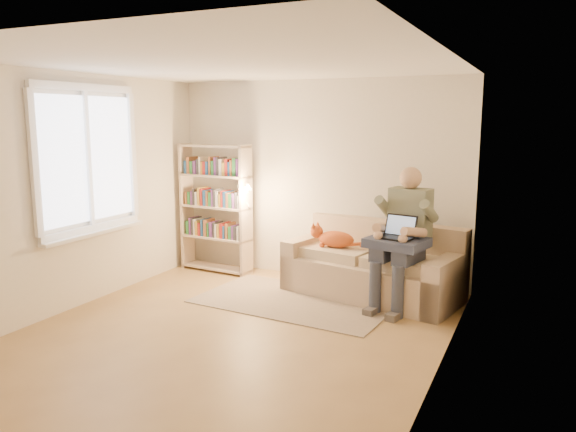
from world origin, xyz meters
The scene contains 14 objects.
floor centered at (0.00, 0.00, 0.00)m, with size 4.50×4.50×0.00m, color olive.
ceiling centered at (0.00, 0.00, 2.60)m, with size 4.00×4.50×0.02m, color white.
wall_left centered at (-2.00, 0.00, 1.30)m, with size 0.02×4.50×2.60m, color silver.
wall_right centered at (2.00, 0.00, 1.30)m, with size 0.02×4.50×2.60m, color silver.
wall_back centered at (0.00, 2.25, 1.30)m, with size 4.00×0.02×2.60m, color silver.
wall_front centered at (0.00, -2.25, 1.30)m, with size 4.00×0.02×2.60m, color silver.
window centered at (-1.95, 0.20, 1.38)m, with size 0.12×1.52×1.69m.
sofa centered at (0.92, 1.74, 0.32)m, with size 2.19×1.33×0.87m.
person centered at (1.33, 1.50, 0.87)m, with size 0.58×0.79×1.57m.
cat centered at (0.41, 1.72, 0.66)m, with size 0.69×0.33×0.25m.
blanket centered at (1.35, 1.32, 0.77)m, with size 0.61×0.50×0.10m, color #2B334C.
laptop centered at (1.35, 1.33, 0.88)m, with size 0.41×0.37×0.31m.
bookshelf centered at (-1.37, 1.90, 0.97)m, with size 1.17×0.42×1.76m.
rug centered at (0.17, 1.13, 0.01)m, with size 2.22×1.31×0.01m, color gray.
Camera 1 is at (2.72, -4.59, 2.10)m, focal length 35.00 mm.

